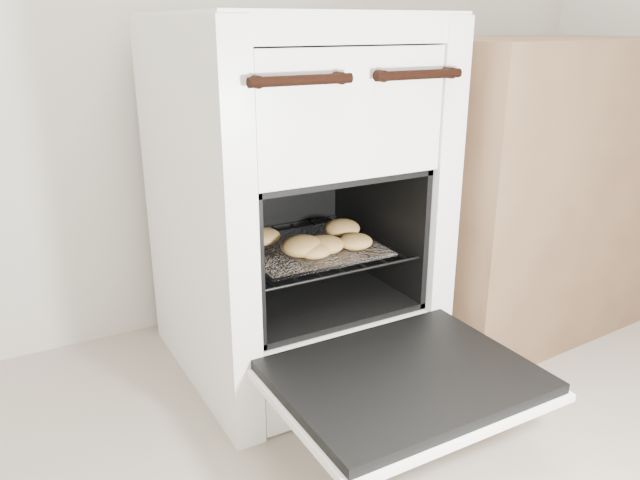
{
  "coord_description": "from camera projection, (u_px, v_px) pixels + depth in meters",
  "views": [
    {
      "loc": [
        -0.6,
        -0.25,
        0.91
      ],
      "look_at": [
        0.11,
        1.02,
        0.4
      ],
      "focal_mm": 35.0,
      "sensor_mm": 36.0,
      "label": 1
    }
  ],
  "objects": [
    {
      "name": "stove",
      "position": [
        293.0,
        206.0,
        1.64
      ],
      "size": [
        0.6,
        0.67,
        0.92
      ],
      "color": "white",
      "rests_on": "ground"
    },
    {
      "name": "oven_door",
      "position": [
        405.0,
        380.0,
        1.3
      ],
      "size": [
        0.54,
        0.42,
        0.04
      ],
      "color": "black",
      "rests_on": "stove"
    },
    {
      "name": "oven_rack",
      "position": [
        305.0,
        248.0,
        1.62
      ],
      "size": [
        0.44,
        0.42,
        0.01
      ],
      "color": "black",
      "rests_on": "stove"
    },
    {
      "name": "foil_sheet",
      "position": [
        309.0,
        248.0,
        1.6
      ],
      "size": [
        0.34,
        0.3,
        0.01
      ],
      "primitive_type": "cube",
      "color": "white",
      "rests_on": "oven_rack"
    },
    {
      "name": "baked_rolls",
      "position": [
        313.0,
        241.0,
        1.57
      ],
      "size": [
        0.34,
        0.28,
        0.05
      ],
      "color": "tan",
      "rests_on": "foil_sheet"
    },
    {
      "name": "counter",
      "position": [
        521.0,
        183.0,
        1.95
      ],
      "size": [
        0.9,
        0.63,
        0.87
      ],
      "primitive_type": "cube",
      "rotation": [
        0.0,
        0.0,
        0.06
      ],
      "color": "brown",
      "rests_on": "ground"
    }
  ]
}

